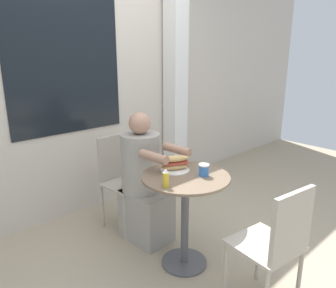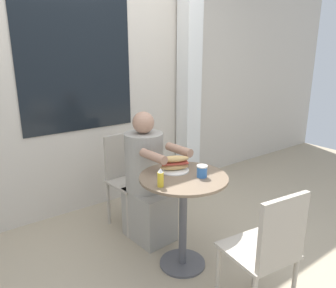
{
  "view_description": "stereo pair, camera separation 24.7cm",
  "coord_description": "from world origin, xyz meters",
  "px_view_note": "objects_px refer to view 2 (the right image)",
  "views": [
    {
      "loc": [
        -1.62,
        -1.55,
        1.63
      ],
      "look_at": [
        0.0,
        0.19,
        0.94
      ],
      "focal_mm": 35.0,
      "sensor_mm": 36.0,
      "label": 1
    },
    {
      "loc": [
        -1.43,
        -1.71,
        1.63
      ],
      "look_at": [
        0.0,
        0.19,
        0.94
      ],
      "focal_mm": 35.0,
      "sensor_mm": 36.0,
      "label": 2
    }
  ],
  "objects_px": {
    "diner_chair": "(126,171)",
    "condiment_bottle": "(161,178)",
    "cafe_table": "(183,202)",
    "seated_diner": "(147,185)",
    "empty_chair_across": "(269,246)",
    "sandwich_on_plate": "(175,164)",
    "drink_cup": "(202,171)"
  },
  "relations": [
    {
      "from": "cafe_table",
      "to": "condiment_bottle",
      "type": "xyz_separation_m",
      "value": [
        -0.24,
        -0.05,
        0.27
      ]
    },
    {
      "from": "empty_chair_across",
      "to": "sandwich_on_plate",
      "type": "bearing_deg",
      "value": 100.52
    },
    {
      "from": "sandwich_on_plate",
      "to": "drink_cup",
      "type": "distance_m",
      "value": 0.23
    },
    {
      "from": "sandwich_on_plate",
      "to": "drink_cup",
      "type": "bearing_deg",
      "value": -69.75
    },
    {
      "from": "diner_chair",
      "to": "sandwich_on_plate",
      "type": "height_order",
      "value": "diner_chair"
    },
    {
      "from": "diner_chair",
      "to": "empty_chair_across",
      "type": "distance_m",
      "value": 1.58
    },
    {
      "from": "cafe_table",
      "to": "condiment_bottle",
      "type": "relative_size",
      "value": 5.72
    },
    {
      "from": "drink_cup",
      "to": "diner_chair",
      "type": "bearing_deg",
      "value": 95.69
    },
    {
      "from": "drink_cup",
      "to": "cafe_table",
      "type": "bearing_deg",
      "value": 136.5
    },
    {
      "from": "empty_chair_across",
      "to": "drink_cup",
      "type": "relative_size",
      "value": 9.93
    },
    {
      "from": "condiment_bottle",
      "to": "sandwich_on_plate",
      "type": "bearing_deg",
      "value": 34.54
    },
    {
      "from": "diner_chair",
      "to": "condiment_bottle",
      "type": "distance_m",
      "value": 0.98
    },
    {
      "from": "condiment_bottle",
      "to": "seated_diner",
      "type": "bearing_deg",
      "value": 65.52
    },
    {
      "from": "diner_chair",
      "to": "drink_cup",
      "type": "distance_m",
      "value": 0.98
    },
    {
      "from": "diner_chair",
      "to": "sandwich_on_plate",
      "type": "relative_size",
      "value": 3.81
    },
    {
      "from": "sandwich_on_plate",
      "to": "seated_diner",
      "type": "bearing_deg",
      "value": 90.78
    },
    {
      "from": "seated_diner",
      "to": "cafe_table",
      "type": "bearing_deg",
      "value": 85.08
    },
    {
      "from": "diner_chair",
      "to": "seated_diner",
      "type": "distance_m",
      "value": 0.35
    },
    {
      "from": "cafe_table",
      "to": "diner_chair",
      "type": "distance_m",
      "value": 0.85
    },
    {
      "from": "seated_diner",
      "to": "empty_chair_across",
      "type": "distance_m",
      "value": 1.23
    },
    {
      "from": "sandwich_on_plate",
      "to": "drink_cup",
      "type": "xyz_separation_m",
      "value": [
        0.08,
        -0.22,
        -0.01
      ]
    },
    {
      "from": "cafe_table",
      "to": "empty_chair_across",
      "type": "bearing_deg",
      "value": -85.5
    },
    {
      "from": "diner_chair",
      "to": "condiment_bottle",
      "type": "relative_size",
      "value": 6.69
    },
    {
      "from": "empty_chair_across",
      "to": "seated_diner",
      "type": "bearing_deg",
      "value": 99.9
    },
    {
      "from": "cafe_table",
      "to": "empty_chair_across",
      "type": "height_order",
      "value": "empty_chair_across"
    },
    {
      "from": "diner_chair",
      "to": "empty_chair_across",
      "type": "height_order",
      "value": "same"
    },
    {
      "from": "diner_chair",
      "to": "drink_cup",
      "type": "relative_size",
      "value": 9.93
    },
    {
      "from": "seated_diner",
      "to": "sandwich_on_plate",
      "type": "height_order",
      "value": "seated_diner"
    },
    {
      "from": "cafe_table",
      "to": "empty_chair_across",
      "type": "relative_size",
      "value": 0.86
    },
    {
      "from": "diner_chair",
      "to": "condiment_bottle",
      "type": "xyz_separation_m",
      "value": [
        -0.25,
        -0.9,
        0.29
      ]
    },
    {
      "from": "cafe_table",
      "to": "diner_chair",
      "type": "bearing_deg",
      "value": 89.88
    },
    {
      "from": "diner_chair",
      "to": "sandwich_on_plate",
      "type": "distance_m",
      "value": 0.78
    }
  ]
}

